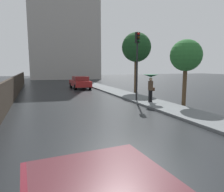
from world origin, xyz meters
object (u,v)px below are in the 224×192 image
(pedestrian_with_umbrella_near, at_px, (151,80))
(street_tree_near, at_px, (186,56))
(traffic_light, at_px, (137,54))
(car_red_near_kerb, at_px, (80,82))
(street_tree_mid, at_px, (136,48))

(pedestrian_with_umbrella_near, height_order, street_tree_near, street_tree_near)
(traffic_light, bearing_deg, car_red_near_kerb, 100.26)
(pedestrian_with_umbrella_near, height_order, street_tree_mid, street_tree_mid)
(street_tree_near, bearing_deg, car_red_near_kerb, 107.54)
(car_red_near_kerb, xyz_separation_m, street_tree_mid, (4.56, -5.69, 3.72))
(car_red_near_kerb, xyz_separation_m, traffic_light, (1.97, -10.88, 2.73))
(car_red_near_kerb, xyz_separation_m, pedestrian_with_umbrella_near, (2.53, -11.92, 0.90))
(car_red_near_kerb, bearing_deg, street_tree_mid, -51.95)
(car_red_near_kerb, distance_m, pedestrian_with_umbrella_near, 12.22)
(street_tree_mid, bearing_deg, car_red_near_kerb, 128.71)
(traffic_light, distance_m, street_tree_mid, 5.88)
(car_red_near_kerb, relative_size, street_tree_near, 1.01)
(traffic_light, xyz_separation_m, street_tree_mid, (2.59, 5.19, 0.99))
(street_tree_near, bearing_deg, pedestrian_with_umbrella_near, 139.51)
(traffic_light, height_order, street_tree_near, traffic_light)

